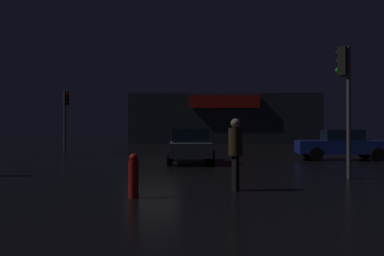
{
  "coord_description": "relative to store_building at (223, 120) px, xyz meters",
  "views": [
    {
      "loc": [
        2.42,
        -18.4,
        1.46
      ],
      "look_at": [
        1.83,
        3.05,
        1.61
      ],
      "focal_mm": 35.44,
      "sensor_mm": 36.0,
      "label": 1
    }
  ],
  "objects": [
    {
      "name": "car_far",
      "position": [
        4.5,
        -24.71,
        -1.96
      ],
      "size": [
        4.4,
        2.15,
        1.5
      ],
      "color": "navy",
      "rests_on": "ground"
    },
    {
      "name": "traffic_signal_cross_left",
      "position": [
        -11.54,
        -18.68,
        0.12
      ],
      "size": [
        0.42,
        0.42,
        4.06
      ],
      "color": "#595B60",
      "rests_on": "ground"
    },
    {
      "name": "fire_hydrant",
      "position": [
        -3.89,
        -35.52,
        -2.24
      ],
      "size": [
        0.22,
        0.22,
        0.96
      ],
      "color": "red",
      "rests_on": "ground"
    },
    {
      "name": "ground_plane",
      "position": [
        -4.82,
        -25.28,
        -2.71
      ],
      "size": [
        120.0,
        120.0,
        0.0
      ],
      "primitive_type": "plane",
      "color": "black"
    },
    {
      "name": "pedestrian",
      "position": [
        -1.59,
        -34.45,
        -1.69
      ],
      "size": [
        0.4,
        0.4,
        1.75
      ],
      "color": "black",
      "rests_on": "ground"
    },
    {
      "name": "traffic_signal_opposite",
      "position": [
        1.98,
        -31.94,
        0.26
      ],
      "size": [
        0.42,
        0.42,
        4.05
      ],
      "color": "#595B60",
      "rests_on": "ground"
    },
    {
      "name": "car_near",
      "position": [
        -2.97,
        -26.56,
        -1.93
      ],
      "size": [
        2.16,
        4.24,
        1.54
      ],
      "color": "slate",
      "rests_on": "ground"
    },
    {
      "name": "store_building",
      "position": [
        0.0,
        0.0,
        0.0
      ],
      "size": [
        20.6,
        7.76,
        5.42
      ],
      "color": "#33383D",
      "rests_on": "ground"
    }
  ]
}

